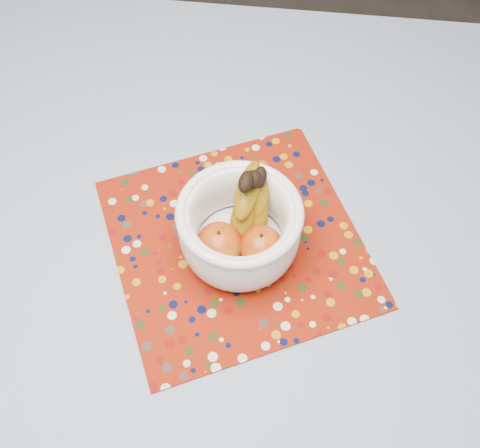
{
  "coord_description": "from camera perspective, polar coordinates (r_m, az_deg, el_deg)",
  "views": [
    {
      "loc": [
        0.16,
        -0.41,
        1.55
      ],
      "look_at": [
        0.11,
        0.04,
        0.83
      ],
      "focal_mm": 42.0,
      "sensor_mm": 36.0,
      "label": 1
    }
  ],
  "objects": [
    {
      "name": "placemat",
      "position": [
        0.92,
        -0.37,
        -1.82
      ],
      "size": [
        0.52,
        0.52,
        0.0
      ],
      "primitive_type": "cube",
      "rotation": [
        0.0,
        0.0,
        0.46
      ],
      "color": "maroon",
      "rests_on": "tablecloth"
    },
    {
      "name": "tablecloth",
      "position": [
        0.91,
        -6.91,
        -4.13
      ],
      "size": [
        1.32,
        1.32,
        0.01
      ],
      "primitive_type": "cube",
      "color": "slate",
      "rests_on": "table"
    },
    {
      "name": "fruit_bowl",
      "position": [
        0.85,
        0.27,
        0.05
      ],
      "size": [
        0.19,
        0.2,
        0.16
      ],
      "color": "white",
      "rests_on": "placemat"
    },
    {
      "name": "table",
      "position": [
        0.98,
        -6.43,
        -6.39
      ],
      "size": [
        1.2,
        1.2,
        0.75
      ],
      "color": "brown",
      "rests_on": "ground"
    }
  ]
}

